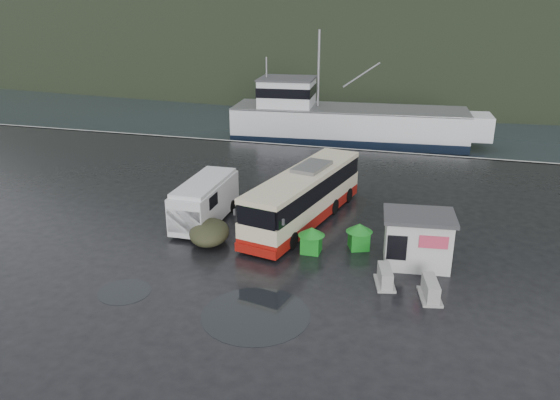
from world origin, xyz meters
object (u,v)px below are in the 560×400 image
(jersey_barrier_b, at_px, (430,298))
(fishing_trawler, at_px, (348,128))
(dome_tent, at_px, (210,242))
(ticket_kiosk, at_px, (415,264))
(jersey_barrier_a, at_px, (384,284))
(coach_bus, at_px, (304,221))
(waste_bin_left, at_px, (311,252))
(white_van, at_px, (206,221))
(waste_bin_right, at_px, (358,248))

(jersey_barrier_b, distance_m, fishing_trawler, 32.57)
(dome_tent, relative_size, ticket_kiosk, 0.88)
(jersey_barrier_a, bearing_deg, fishing_trawler, 101.92)
(coach_bus, height_order, waste_bin_left, coach_bus)
(coach_bus, bearing_deg, fishing_trawler, 105.49)
(waste_bin_left, bearing_deg, jersey_barrier_b, -27.22)
(dome_tent, height_order, ticket_kiosk, ticket_kiosk)
(waste_bin_left, relative_size, dome_tent, 0.47)
(white_van, relative_size, waste_bin_left, 4.43)
(jersey_barrier_b, xyz_separation_m, fishing_trawler, (-8.46, 31.45, 0.00))
(dome_tent, bearing_deg, jersey_barrier_a, -12.50)
(waste_bin_right, xyz_separation_m, dome_tent, (-7.57, -1.38, 0.00))
(white_van, height_order, waste_bin_left, white_van)
(ticket_kiosk, bearing_deg, fishing_trawler, 98.86)
(waste_bin_right, distance_m, dome_tent, 7.69)
(jersey_barrier_b, bearing_deg, jersey_barrier_a, 161.70)
(ticket_kiosk, relative_size, jersey_barrier_b, 1.96)
(ticket_kiosk, relative_size, fishing_trawler, 0.12)
(dome_tent, distance_m, jersey_barrier_a, 9.44)
(dome_tent, height_order, fishing_trawler, fishing_trawler)
(jersey_barrier_a, xyz_separation_m, jersey_barrier_b, (1.96, -0.65, 0.00))
(dome_tent, bearing_deg, ticket_kiosk, 2.12)
(waste_bin_left, distance_m, ticket_kiosk, 5.10)
(ticket_kiosk, bearing_deg, dome_tent, 175.75)
(waste_bin_right, bearing_deg, white_van, 172.19)
(waste_bin_right, xyz_separation_m, fishing_trawler, (-4.86, 27.38, 0.00))
(coach_bus, distance_m, waste_bin_left, 4.09)
(jersey_barrier_b, height_order, fishing_trawler, fishing_trawler)
(fishing_trawler, bearing_deg, waste_bin_left, -89.35)
(white_van, xyz_separation_m, dome_tent, (1.30, -2.60, 0.00))
(white_van, bearing_deg, jersey_barrier_a, -24.46)
(white_van, bearing_deg, waste_bin_right, -8.46)
(waste_bin_right, height_order, jersey_barrier_a, waste_bin_right)
(fishing_trawler, bearing_deg, dome_tent, -100.02)
(waste_bin_left, height_order, waste_bin_right, waste_bin_right)
(white_van, distance_m, jersey_barrier_a, 11.49)
(jersey_barrier_a, distance_m, jersey_barrier_b, 2.07)
(dome_tent, bearing_deg, coach_bus, 45.92)
(coach_bus, relative_size, jersey_barrier_a, 6.87)
(ticket_kiosk, xyz_separation_m, jersey_barrier_a, (-1.22, -2.43, 0.00))
(dome_tent, bearing_deg, waste_bin_right, 10.35)
(dome_tent, distance_m, fishing_trawler, 28.89)
(fishing_trawler, bearing_deg, jersey_barrier_a, -82.71)
(ticket_kiosk, relative_size, jersey_barrier_a, 2.04)
(ticket_kiosk, bearing_deg, waste_bin_right, 154.49)
(ticket_kiosk, distance_m, jersey_barrier_b, 3.16)
(jersey_barrier_a, bearing_deg, coach_bus, 129.53)
(dome_tent, bearing_deg, white_van, 116.64)
(white_van, distance_m, ticket_kiosk, 11.95)
(ticket_kiosk, height_order, fishing_trawler, fishing_trawler)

